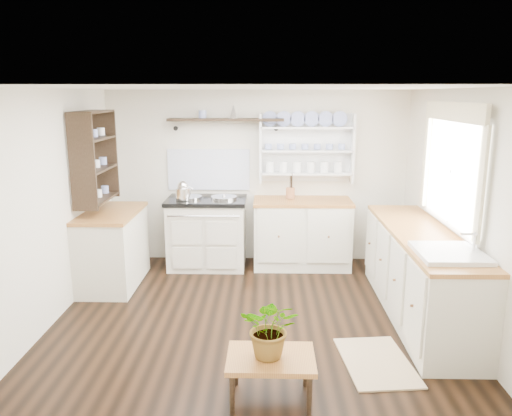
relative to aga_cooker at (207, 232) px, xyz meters
name	(u,v)px	position (x,y,z in m)	size (l,w,h in m)	color
floor	(253,317)	(0.65, -1.57, -0.47)	(4.00, 3.80, 0.01)	black
wall_back	(257,177)	(0.65, 0.33, 0.68)	(4.00, 0.02, 2.30)	silver
wall_right	(459,210)	(2.65, -1.57, 0.68)	(0.02, 3.80, 2.30)	silver
wall_left	(51,208)	(-1.35, -1.57, 0.68)	(0.02, 3.80, 2.30)	silver
ceiling	(253,88)	(0.65, -1.57, 1.83)	(4.00, 3.80, 0.01)	white
window	(452,165)	(2.60, -1.42, 1.10)	(0.08, 1.55, 1.22)	white
aga_cooker	(207,232)	(0.00, 0.00, 0.00)	(1.03, 0.71, 0.95)	beige
back_cabinets	(302,233)	(1.25, 0.03, -0.01)	(1.27, 0.63, 0.90)	beige
right_cabinets	(419,273)	(2.35, -1.47, -0.01)	(0.62, 2.43, 0.90)	beige
belfast_sink	(448,266)	(2.35, -2.22, 0.33)	(0.55, 0.60, 0.45)	white
left_cabinets	(113,247)	(-1.05, -0.67, -0.01)	(0.62, 1.13, 0.90)	beige
plate_rack	(306,147)	(1.30, 0.29, 1.09)	(1.20, 0.22, 0.90)	white
high_shelf	(226,121)	(0.25, 0.21, 1.44)	(1.50, 0.29, 0.16)	black
left_shelving	(95,156)	(-1.19, -0.67, 1.08)	(0.28, 0.80, 1.05)	black
kettle	(183,191)	(-0.28, -0.12, 0.58)	(0.19, 0.19, 0.23)	silver
utensil_crock	(290,193)	(1.09, 0.11, 0.51)	(0.12, 0.12, 0.13)	#A5643C
center_table	(271,362)	(0.82, -2.97, -0.16)	(0.65, 0.47, 0.35)	brown
potted_plant	(271,327)	(0.82, -2.97, 0.12)	(0.42, 0.36, 0.47)	#3F7233
floor_rug	(376,362)	(1.73, -2.43, -0.46)	(0.55, 0.85, 0.02)	#957E56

